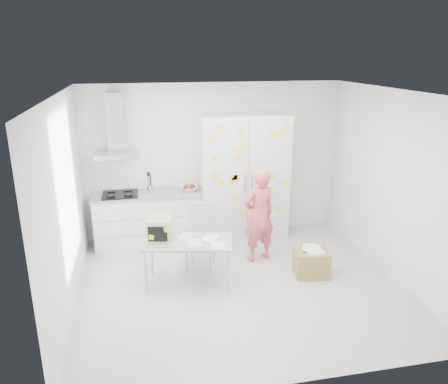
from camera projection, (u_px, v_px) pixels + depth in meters
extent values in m
cube|color=silver|center=(240.00, 286.00, 6.25)|extent=(4.50, 4.00, 0.02)
cube|color=white|center=(214.00, 161.00, 7.70)|extent=(4.50, 0.02, 2.70)
cube|color=white|center=(65.00, 207.00, 5.40)|extent=(0.02, 4.00, 2.70)
cube|color=white|center=(393.00, 186.00, 6.27)|extent=(0.02, 4.00, 2.70)
cube|color=white|center=(243.00, 93.00, 5.42)|extent=(4.50, 4.00, 0.02)
cube|color=white|center=(149.00, 220.00, 7.47)|extent=(1.80, 0.60, 0.88)
cube|color=gray|center=(149.00, 219.00, 7.14)|extent=(1.76, 0.01, 0.01)
cube|color=gray|center=(150.00, 234.00, 7.23)|extent=(1.76, 0.01, 0.01)
cube|color=#9E9E99|center=(148.00, 194.00, 7.33)|extent=(1.84, 0.63, 0.04)
cube|color=black|center=(120.00, 195.00, 7.23)|extent=(0.58, 0.50, 0.03)
cylinder|color=black|center=(111.00, 196.00, 7.08)|extent=(0.14, 0.14, 0.02)
cylinder|color=black|center=(128.00, 195.00, 7.14)|extent=(0.14, 0.14, 0.02)
cylinder|color=black|center=(111.00, 191.00, 7.31)|extent=(0.14, 0.14, 0.02)
cylinder|color=black|center=(129.00, 190.00, 7.36)|extent=(0.14, 0.14, 0.02)
cylinder|color=silver|center=(150.00, 189.00, 7.31)|extent=(0.10, 0.10, 0.14)
cylinder|color=black|center=(149.00, 183.00, 7.28)|extent=(0.01, 0.01, 0.30)
cylinder|color=black|center=(151.00, 184.00, 7.27)|extent=(0.01, 0.01, 0.30)
cylinder|color=black|center=(150.00, 183.00, 7.30)|extent=(0.01, 0.01, 0.30)
cube|color=black|center=(149.00, 174.00, 7.23)|extent=(0.05, 0.01, 0.07)
imported|color=white|center=(189.00, 189.00, 7.44)|extent=(0.31, 0.31, 0.08)
sphere|color=#B2140F|center=(185.00, 187.00, 7.44)|extent=(0.08, 0.08, 0.08)
sphere|color=#B2140F|center=(191.00, 188.00, 7.39)|extent=(0.08, 0.08, 0.08)
sphere|color=#B2140F|center=(193.00, 186.00, 7.48)|extent=(0.08, 0.08, 0.08)
cylinder|color=yellow|center=(187.00, 184.00, 7.44)|extent=(0.09, 0.17, 0.10)
cylinder|color=yellow|center=(189.00, 184.00, 7.44)|extent=(0.04, 0.17, 0.10)
cylinder|color=yellow|center=(190.00, 184.00, 7.44)|extent=(0.08, 0.17, 0.10)
cube|color=silver|center=(117.00, 154.00, 7.07)|extent=(0.70, 0.48, 0.07)
cube|color=silver|center=(115.00, 122.00, 7.03)|extent=(0.26, 0.24, 0.95)
cube|color=silver|center=(243.00, 178.00, 7.56)|extent=(1.50, 0.65, 2.20)
cube|color=slate|center=(248.00, 183.00, 7.25)|extent=(0.01, 0.01, 2.16)
cube|color=silver|center=(245.00, 184.00, 7.23)|extent=(0.02, 0.02, 0.30)
cube|color=silver|center=(252.00, 183.00, 7.25)|extent=(0.02, 0.02, 0.30)
cube|color=yellow|center=(274.00, 134.00, 7.08)|extent=(0.10, 0.00, 0.10)
cube|color=yellow|center=(282.00, 133.00, 7.10)|extent=(0.12, 0.00, 0.12)
cube|color=yellow|center=(286.00, 184.00, 7.39)|extent=(0.12, 0.00, 0.12)
cube|color=yellow|center=(235.00, 178.00, 7.17)|extent=(0.10, 0.00, 0.10)
cube|color=yellow|center=(249.00, 168.00, 7.17)|extent=(0.12, 0.00, 0.12)
cube|color=yellow|center=(269.00, 196.00, 7.40)|extent=(0.12, 0.00, 0.12)
cube|color=yellow|center=(236.00, 197.00, 7.28)|extent=(0.10, 0.00, 0.10)
cube|color=yellow|center=(241.00, 133.00, 6.96)|extent=(0.12, 0.00, 0.12)
cube|color=yellow|center=(253.00, 199.00, 7.36)|extent=(0.12, 0.00, 0.12)
cube|color=yellow|center=(272.00, 177.00, 7.30)|extent=(0.12, 0.00, 0.12)
cube|color=yellow|center=(265.00, 191.00, 7.35)|extent=(0.10, 0.00, 0.10)
cube|color=yellow|center=(236.00, 149.00, 7.03)|extent=(0.12, 0.00, 0.12)
cube|color=yellow|center=(221.00, 182.00, 7.15)|extent=(0.10, 0.00, 0.10)
cube|color=yellow|center=(216.00, 176.00, 7.09)|extent=(0.10, 0.00, 0.10)
cube|color=yellow|center=(212.00, 138.00, 6.89)|extent=(0.11, 0.00, 0.11)
cube|color=yellow|center=(244.00, 212.00, 7.39)|extent=(0.10, 0.00, 0.10)
cube|color=yellow|center=(237.00, 177.00, 7.18)|extent=(0.11, 0.00, 0.11)
cube|color=yellow|center=(278.00, 210.00, 7.51)|extent=(0.11, 0.00, 0.11)
cube|color=yellow|center=(287.00, 127.00, 7.09)|extent=(0.10, 0.00, 0.10)
cube|color=yellow|center=(239.00, 159.00, 7.09)|extent=(0.10, 0.00, 0.10)
cube|color=yellow|center=(232.00, 181.00, 7.18)|extent=(0.11, 0.00, 0.11)
cube|color=yellow|center=(258.00, 215.00, 7.46)|extent=(0.10, 0.00, 0.10)
cube|color=yellow|center=(217.00, 129.00, 6.87)|extent=(0.10, 0.00, 0.10)
cube|color=yellow|center=(214.00, 159.00, 7.00)|extent=(0.12, 0.00, 0.12)
cube|color=yellow|center=(265.00, 201.00, 7.41)|extent=(0.11, 0.00, 0.11)
cube|color=yellow|center=(244.00, 146.00, 7.04)|extent=(0.11, 0.00, 0.11)
cube|color=yellow|center=(264.00, 172.00, 7.25)|extent=(0.11, 0.00, 0.11)
cube|color=yellow|center=(249.00, 200.00, 7.35)|extent=(0.11, 0.00, 0.11)
imported|color=#DA555B|center=(259.00, 215.00, 6.81)|extent=(0.63, 0.50, 1.50)
cube|color=#A4A9AF|center=(188.00, 242.00, 6.09)|extent=(1.33, 0.86, 0.03)
cylinder|color=#B9B9BE|center=(146.00, 272.00, 5.95)|extent=(0.04, 0.04, 0.63)
cylinder|color=#B9B9BE|center=(228.00, 272.00, 5.95)|extent=(0.04, 0.04, 0.63)
cylinder|color=#B9B9BE|center=(152.00, 256.00, 6.44)|extent=(0.04, 0.04, 0.63)
cylinder|color=#B9B9BE|center=(228.00, 256.00, 6.44)|extent=(0.04, 0.04, 0.63)
cube|color=beige|center=(160.00, 229.00, 6.11)|extent=(0.40, 0.41, 0.32)
cube|color=beige|center=(158.00, 234.00, 5.93)|extent=(0.31, 0.08, 0.28)
cube|color=black|center=(158.00, 234.00, 5.92)|extent=(0.26, 0.06, 0.22)
cube|color=yellow|center=(151.00, 237.00, 5.93)|extent=(0.08, 0.02, 0.08)
cube|color=yellow|center=(166.00, 230.00, 5.89)|extent=(0.08, 0.02, 0.08)
cube|color=beige|center=(161.00, 245.00, 5.93)|extent=(0.41, 0.21, 0.02)
cube|color=gray|center=(161.00, 244.00, 5.93)|extent=(0.36, 0.17, 0.01)
cube|color=white|center=(194.00, 242.00, 6.04)|extent=(0.20, 0.27, 0.00)
cube|color=white|center=(210.00, 238.00, 6.19)|extent=(0.30, 0.32, 0.00)
cube|color=white|center=(218.00, 245.00, 5.96)|extent=(0.21, 0.28, 0.00)
cube|color=white|center=(186.00, 236.00, 6.25)|extent=(0.26, 0.31, 0.00)
cube|color=#B5B5B3|center=(200.00, 239.00, 6.64)|extent=(0.56, 0.56, 0.04)
cube|color=#B5B5B3|center=(202.00, 218.00, 6.75)|extent=(0.41, 0.17, 0.49)
cylinder|color=#B0B1B5|center=(187.00, 258.00, 6.57)|extent=(0.04, 0.04, 0.45)
cylinder|color=#B0B1B5|center=(210.00, 259.00, 6.52)|extent=(0.04, 0.04, 0.45)
cylinder|color=#B0B1B5|center=(192.00, 248.00, 6.91)|extent=(0.04, 0.04, 0.45)
cylinder|color=#B0B1B5|center=(214.00, 249.00, 6.86)|extent=(0.04, 0.04, 0.45)
cube|color=#A38D46|center=(311.00, 263.00, 6.48)|extent=(0.54, 0.46, 0.39)
cube|color=white|center=(314.00, 250.00, 6.40)|extent=(0.24, 0.32, 0.03)
cube|color=white|center=(310.00, 248.00, 6.45)|extent=(0.31, 0.35, 0.00)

